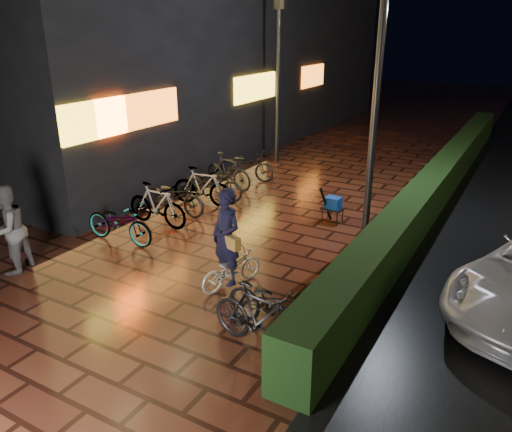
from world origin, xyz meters
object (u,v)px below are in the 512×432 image
Objects in this scene: bystander_person at (8,230)px; cyclist at (229,252)px; traffic_barrier at (387,238)px; cart_assembly at (332,204)px.

cyclist is (4.12, 1.60, -0.17)m from bystander_person.
traffic_barrier is 1.98m from cart_assembly.
traffic_barrier is (6.24, 4.67, -0.59)m from bystander_person.
traffic_barrier is at bearing 114.10° from bystander_person.
cyclist is 1.28× the size of traffic_barrier.
bystander_person is at bearing -143.19° from traffic_barrier.
bystander_person reaches higher than cart_assembly.
cyclist is 2.07× the size of cart_assembly.
cyclist reaches higher than cart_assembly.
bystander_person is at bearing -128.63° from cart_assembly.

